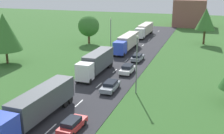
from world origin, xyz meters
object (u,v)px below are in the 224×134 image
truck_fourth (145,29)px  car_second (72,124)px  tree_elm (206,19)px  tree_pine (89,26)px  truck_lead (37,105)px  lamppost_second (137,62)px  car_fourth (127,69)px  car_fifth (137,57)px  truck_third (127,42)px  lamppost_third (111,32)px  car_third (110,86)px  distant_building (190,13)px  tree_birch (4,32)px  truck_second (96,62)px

truck_fourth → car_second: truck_fourth is taller
tree_elm → tree_pine: bearing=-163.1°
truck_lead → lamppost_second: bearing=55.1°
truck_fourth → tree_elm: 18.74m
truck_fourth → car_fourth: bearing=-82.1°
car_fifth → car_second: bearing=-89.6°
truck_lead → car_fourth: bearing=76.7°
truck_fourth → car_fifth: bearing=-80.3°
car_fourth → tree_pine: bearing=127.7°
truck_fourth → lamppost_second: 45.82m
truck_third → truck_lead: bearing=-90.0°
car_fifth → lamppost_third: (-8.78, 8.46, 3.43)m
truck_fourth → car_third: 45.66m
lamppost_second → distant_building: size_ratio=0.61×
truck_third → distant_building: (10.92, 47.13, 2.67)m
truck_fourth → tree_birch: size_ratio=1.36×
car_third → car_fourth: bearing=89.2°
tree_birch → tree_elm: bearing=40.8°
truck_lead → car_third: size_ratio=3.05×
truck_second → car_second: truck_second is taller
car_second → car_fifth: car_second is taller
truck_second → car_fourth: bearing=21.0°
truck_third → distant_building: distant_building is taller
tree_birch → car_second: bearing=-39.3°
car_fourth → lamppost_third: 19.76m
car_fifth → tree_pine: tree_pine is taller
truck_lead → car_third: truck_lead is taller
truck_lead → truck_fourth: bearing=90.2°
truck_lead → car_fourth: (4.90, 20.69, -1.24)m
lamppost_third → truck_third: bearing=-5.6°
car_fourth → tree_elm: bearing=68.4°
truck_fourth → tree_birch: bearing=-117.4°
truck_second → lamppost_third: bearing=101.8°
lamppost_third → truck_second: bearing=-78.2°
truck_third → car_second: truck_third is taller
lamppost_second → tree_birch: 29.27m
truck_lead → car_third: (4.77, 11.85, -1.28)m
truck_second → car_second: bearing=-75.6°
car_fourth → tree_birch: bearing=-177.1°
tree_birch → distant_building: size_ratio=0.71×
car_fifth → tree_pine: 21.36m
car_third → car_second: bearing=-90.0°
truck_second → tree_elm: size_ratio=1.26×
car_second → car_fourth: car_fourth is taller
truck_second → truck_third: bearing=89.3°
car_fifth → lamppost_third: 12.66m
car_third → lamppost_third: size_ratio=0.60×
tree_elm → distant_building: (-6.09, 33.38, -1.71)m
tree_pine → lamppost_second: bearing=-55.8°
car_second → lamppost_second: bearing=73.6°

